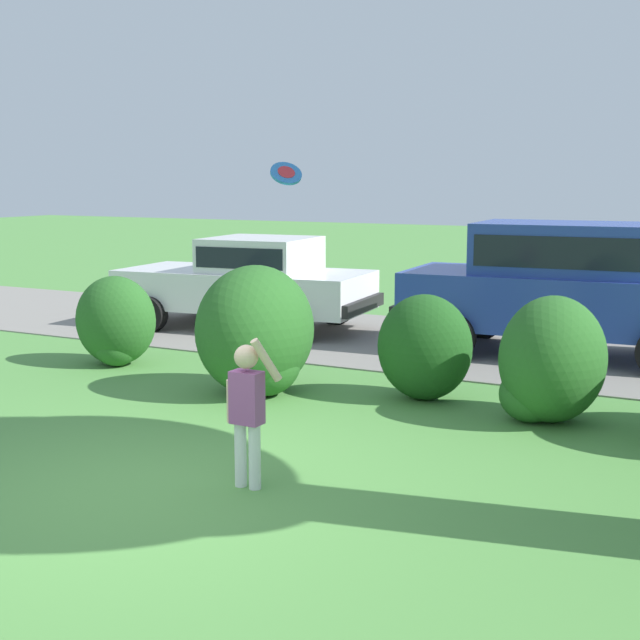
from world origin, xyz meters
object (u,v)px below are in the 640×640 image
(parked_sedan, at_px, (250,279))
(child_thrower, at_px, (247,404))
(frisbee, at_px, (286,173))
(parked_suv, at_px, (565,282))

(parked_sedan, bearing_deg, child_thrower, -58.22)
(child_thrower, distance_m, frisbee, 2.04)
(parked_suv, relative_size, child_thrower, 3.73)
(parked_sedan, xyz_separation_m, frisbee, (4.03, -5.83, 1.74))
(parked_suv, bearing_deg, child_thrower, -99.49)
(parked_sedan, relative_size, parked_suv, 0.95)
(child_thrower, height_order, frisbee, frisbee)
(parked_suv, relative_size, frisbee, 15.16)
(parked_sedan, bearing_deg, parked_suv, 0.93)
(child_thrower, bearing_deg, frisbee, 95.92)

